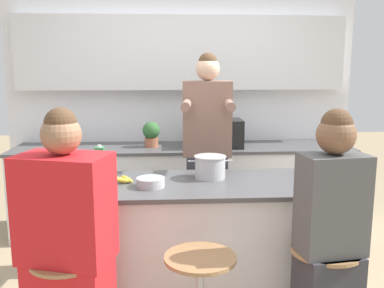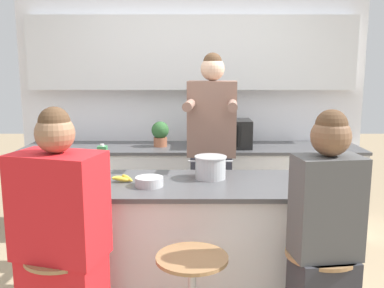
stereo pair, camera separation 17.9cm
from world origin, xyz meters
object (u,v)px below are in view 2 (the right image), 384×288
Objects in this scene: person_cooking at (212,164)px; kitchen_island at (192,246)px; banana_bunch at (122,178)px; potted_plant at (160,133)px; fruit_bowl at (149,182)px; juice_carton at (103,159)px; person_wrapped_blanket at (62,252)px; cooking_pot at (211,167)px; coffee_cup_near at (85,179)px; microwave at (225,134)px; person_seated_near at (324,255)px.

kitchen_island is at bearing -98.66° from person_cooking.
potted_plant is (0.15, 1.47, 0.08)m from banana_bunch.
fruit_bowl is 0.53m from juice_carton.
person_wrapped_blanket reaches higher than cooking_pot.
person_cooking reaches higher than cooking_pot.
coffee_cup_near is at bearing -155.29° from banana_bunch.
microwave is (0.61, 1.53, 0.08)m from fruit_bowl.
cooking_pot is at bearing 8.94° from banana_bunch.
person_seated_near is at bearing -62.11° from person_cooking.
microwave reaches higher than fruit_bowl.
banana_bunch is (-0.19, 0.10, -0.01)m from fruit_bowl.
kitchen_island is 3.47× the size of microwave.
person_cooking is (0.16, 0.67, 0.43)m from kitchen_island.
person_seated_near reaches higher than potted_plant.
potted_plant is (0.33, 1.20, 0.01)m from juice_carton.
person_cooking is 5.80× the size of cooking_pot.
juice_carton reaches higher than banana_bunch.
juice_carton is 0.42× the size of microwave.
person_wrapped_blanket is 5.86× the size of potted_plant.
coffee_cup_near is at bearing 105.47° from person_wrapped_blanket.
person_seated_near reaches higher than microwave.
person_cooking is 0.96m from potted_plant.
microwave is (0.33, 1.45, 0.56)m from kitchen_island.
potted_plant is at bearing 108.06° from cooking_pot.
potted_plant is (-0.65, 0.04, -0.00)m from microwave.
cooking_pot is at bearing -88.49° from person_cooking.
cooking_pot reaches higher than coffee_cup_near.
coffee_cup_near is 0.67× the size of banana_bunch.
cooking_pot is at bearing -71.94° from potted_plant.
microwave is (0.20, 1.33, 0.03)m from cooking_pot.
fruit_bowl is 0.36× the size of microwave.
potted_plant reaches higher than banana_bunch.
juice_carton is at bearing 138.39° from person_seated_near.
microwave is (1.03, 2.07, 0.32)m from person_wrapped_blanket.
cooking_pot is at bearing 13.47° from coffee_cup_near.
microwave is at bearing 60.72° from banana_bunch.
person_wrapped_blanket reaches higher than coffee_cup_near.
kitchen_island is at bearing 6.95° from coffee_cup_near.
person_seated_near is at bearing -51.81° from cooking_pot.
potted_plant is at bearing 108.08° from person_seated_near.
kitchen_island is 1.59m from microwave.
person_seated_near is at bearing -79.70° from microwave.
coffee_cup_near is 0.38m from juice_carton.
cooking_pot is 1.35m from microwave.
person_cooking is at bearing 105.00° from person_seated_near.
person_cooking is at bearing 86.48° from cooking_pot.
potted_plant is at bearing 74.54° from juice_carton.
person_cooking is 8.50× the size of juice_carton.
kitchen_island is at bearing -23.61° from juice_carton.
person_cooking is 1.14m from coffee_cup_near.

